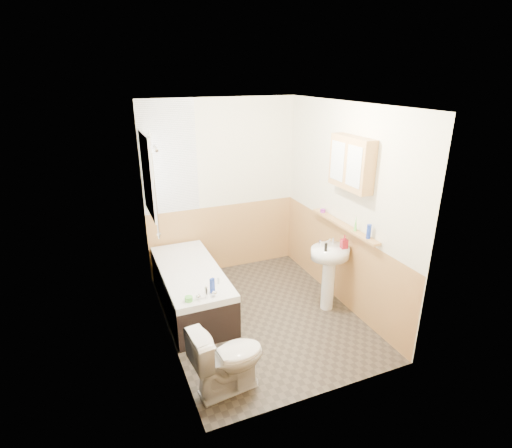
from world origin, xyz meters
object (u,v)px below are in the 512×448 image
object	(u,v)px
sink	(329,266)
medicine_cabinet	(351,163)
toilet	(228,359)
pine_shelf	(343,225)
bathtub	(191,287)

from	to	relation	value
sink	medicine_cabinet	xyz separation A→B (m)	(0.17, -0.03, 1.26)
toilet	pine_shelf	world-z (taller)	pine_shelf
bathtub	toilet	bearing A→B (deg)	-91.14
toilet	bathtub	bearing A→B (deg)	-7.43
toilet	medicine_cabinet	xyz separation A→B (m)	(1.77, 0.81, 1.51)
sink	bathtub	bearing A→B (deg)	151.72
bathtub	toilet	xyz separation A→B (m)	(-0.03, -1.51, 0.06)
bathtub	pine_shelf	bearing A→B (deg)	-19.25
toilet	medicine_cabinet	world-z (taller)	medicine_cabinet
pine_shelf	medicine_cabinet	world-z (taller)	medicine_cabinet
toilet	sink	xyz separation A→B (m)	(1.60, 0.84, 0.25)
medicine_cabinet	sink	bearing A→B (deg)	169.58
toilet	pine_shelf	distance (m)	2.14
toilet	pine_shelf	xyz separation A→B (m)	(1.80, 0.89, 0.73)
pine_shelf	medicine_cabinet	xyz separation A→B (m)	(-0.03, -0.09, 0.78)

